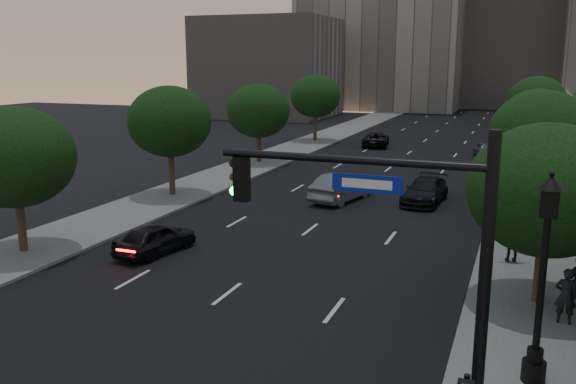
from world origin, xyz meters
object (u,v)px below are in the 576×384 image
at_px(traffic_signal_mast, 425,297).
at_px(pedestrian_c, 513,239).
at_px(street_lamp, 541,290).
at_px(pedestrian_a, 566,296).
at_px(sedan_near_left, 155,238).
at_px(sedan_far_left, 376,139).
at_px(sedan_mid_left, 342,187).
at_px(sedan_far_right, 486,150).
at_px(sedan_near_right, 425,191).

relative_size(traffic_signal_mast, pedestrian_c, 3.69).
relative_size(street_lamp, pedestrian_a, 3.14).
relative_size(sedan_near_left, sedan_far_left, 0.80).
relative_size(street_lamp, pedestrian_c, 2.96).
height_order(street_lamp, sedan_far_left, street_lamp).
xyz_separation_m(sedan_mid_left, sedan_far_right, (6.87, 19.99, -0.17)).
distance_m(sedan_near_left, sedan_far_left, 35.85).
distance_m(sedan_near_left, pedestrian_a, 16.14).
height_order(sedan_mid_left, sedan_near_right, sedan_mid_left).
distance_m(traffic_signal_mast, pedestrian_a, 9.24).
height_order(sedan_near_right, pedestrian_c, pedestrian_c).
distance_m(sedan_near_left, sedan_mid_left, 13.40).
xyz_separation_m(sedan_far_left, sedan_far_right, (10.27, -3.26, -0.03)).
xyz_separation_m(sedan_mid_left, pedestrian_c, (9.72, -8.63, 0.28)).
height_order(sedan_near_left, sedan_far_left, sedan_far_left).
relative_size(traffic_signal_mast, sedan_far_left, 1.41).
bearing_deg(sedan_far_right, sedan_far_left, 147.08).
bearing_deg(sedan_far_right, traffic_signal_mast, -103.45).
xyz_separation_m(street_lamp, pedestrian_c, (-0.77, 9.79, -1.54)).
relative_size(traffic_signal_mast, sedan_far_right, 1.82).
xyz_separation_m(traffic_signal_mast, pedestrian_c, (1.49, 13.94, -2.57)).
height_order(sedan_mid_left, pedestrian_c, pedestrian_c).
bearing_deg(sedan_near_right, sedan_far_left, 114.13).
height_order(sedan_near_left, sedan_far_right, sedan_near_left).
bearing_deg(street_lamp, pedestrian_c, 94.52).
distance_m(street_lamp, sedan_near_right, 20.55).
height_order(sedan_far_left, sedan_near_right, sedan_near_right).
distance_m(sedan_far_left, pedestrian_c, 34.48).
relative_size(traffic_signal_mast, sedan_near_right, 1.41).
relative_size(sedan_far_right, pedestrian_c, 2.03).
bearing_deg(sedan_far_left, pedestrian_c, 103.85).
bearing_deg(sedan_far_right, sedan_near_left, -124.76).
xyz_separation_m(sedan_mid_left, sedan_near_right, (4.68, 1.20, -0.10)).
distance_m(sedan_mid_left, sedan_far_right, 21.14).
bearing_deg(traffic_signal_mast, sedan_near_left, 142.19).
xyz_separation_m(street_lamp, sedan_mid_left, (-10.50, 18.42, -1.81)).
bearing_deg(sedan_far_left, pedestrian_a, 102.98).
xyz_separation_m(sedan_far_left, sedan_near_right, (8.08, -22.06, 0.03)).
relative_size(sedan_far_left, pedestrian_a, 2.77).
height_order(sedan_near_left, pedestrian_a, pedestrian_a).
height_order(traffic_signal_mast, sedan_far_left, traffic_signal_mast).
relative_size(street_lamp, sedan_mid_left, 1.13).
xyz_separation_m(pedestrian_a, pedestrian_c, (-1.67, 5.66, 0.05)).
bearing_deg(sedan_near_right, sedan_near_left, -120.10).
bearing_deg(pedestrian_c, sedan_near_left, 0.65).
relative_size(traffic_signal_mast, pedestrian_a, 3.91).
distance_m(sedan_near_left, sedan_far_right, 34.54).
xyz_separation_m(sedan_near_left, sedan_mid_left, (4.64, 12.57, 0.14)).
relative_size(sedan_near_left, sedan_far_right, 1.04).
distance_m(street_lamp, sedan_near_left, 16.35).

